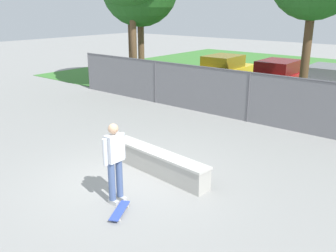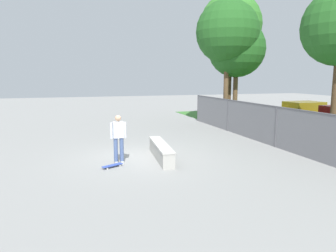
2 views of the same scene
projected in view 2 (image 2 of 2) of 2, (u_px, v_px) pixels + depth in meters
name	position (u px, v px, depth m)	size (l,w,h in m)	color
ground_plane	(137.00, 158.00, 12.55)	(80.00, 80.00, 0.00)	gray
concrete_ledge	(161.00, 151.00, 12.40)	(3.20, 0.79, 0.61)	#A8A59E
skateboarder	(118.00, 137.00, 11.56)	(0.28, 0.60, 1.82)	beige
skateboard	(112.00, 165.00, 11.21)	(0.55, 0.80, 0.09)	#334CB2
chainlink_fence	(276.00, 125.00, 14.30)	(18.47, 0.07, 1.89)	#4C4C51
tree_near_left	(231.00, 25.00, 21.18)	(4.15, 4.15, 8.78)	#513823
tree_near_right	(237.00, 49.00, 21.10)	(3.84, 3.84, 7.00)	brown
tree_mid	(227.00, 32.00, 20.37)	(4.12, 4.12, 8.14)	brown
car_yellow	(305.00, 115.00, 19.83)	(2.09, 4.24, 1.66)	gold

